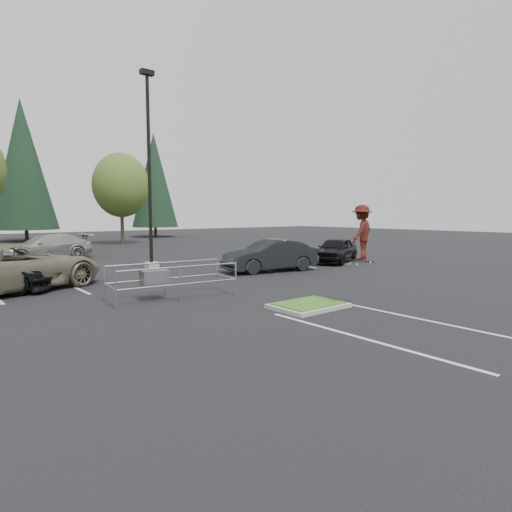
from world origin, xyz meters
TOP-DOWN VIEW (x-y plane):
  - ground at (0.00, 0.00)m, footprint 120.00×120.00m
  - grass_median at (0.00, 0.00)m, footprint 2.20×1.60m
  - stall_lines at (-1.35, 6.02)m, footprint 22.62×17.60m
  - light_pole at (0.50, 12.00)m, footprint 0.70×0.60m
  - decid_c at (5.99, 29.83)m, footprint 5.12×5.12m
  - conif_b at (0.00, 40.50)m, footprint 6.38×6.38m
  - conif_c at (14.00, 39.50)m, footprint 5.50×5.50m
  - cart_corral at (-2.97, 4.05)m, footprint 4.34×1.98m
  - skateboarder at (1.20, -1.00)m, footprint 1.20×0.91m
  - car_l_tan at (-6.50, 8.79)m, footprint 7.04×4.99m
  - car_r_charc at (4.50, 7.00)m, footprint 5.02×2.49m
  - car_r_black at (10.00, 7.48)m, footprint 4.68×3.34m
  - car_far_silver at (-2.77, 20.07)m, footprint 5.66×2.70m

SIDE VIEW (x-z plane):
  - ground at x=0.00m, z-range 0.00..0.00m
  - stall_lines at x=-1.35m, z-range 0.00..0.01m
  - grass_median at x=0.00m, z-range 0.00..0.16m
  - car_r_black at x=10.00m, z-range 0.00..1.48m
  - cart_corral at x=-2.97m, z-range 0.15..1.34m
  - car_r_charc at x=4.50m, z-range 0.00..1.58m
  - car_far_silver at x=-2.77m, z-range 0.00..1.59m
  - car_l_tan at x=-6.50m, z-range 0.00..1.78m
  - skateboarder at x=1.20m, z-range 1.41..3.20m
  - light_pole at x=0.50m, z-range -0.50..9.62m
  - decid_c at x=5.99m, z-range 1.06..9.45m
  - conif_c at x=14.00m, z-range 0.60..13.10m
  - conif_b at x=0.00m, z-range 0.60..15.10m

